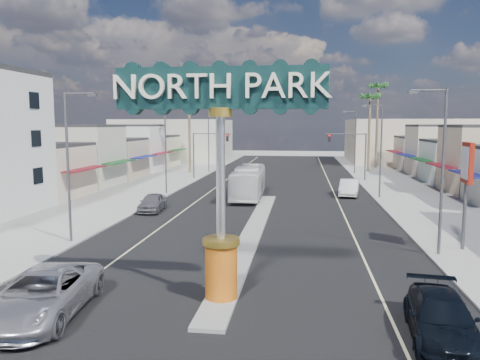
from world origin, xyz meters
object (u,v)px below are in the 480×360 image
(palm_right_far, at_px, (378,91))
(car_parked_left, at_px, (152,202))
(streetlight_r_near, at_px, (440,163))
(suv_left, at_px, (42,294))
(traffic_signal_right, at_px, (351,147))
(traffic_signal_left, at_px, (207,146))
(bank_pylon_sign, at_px, (467,169))
(streetlight_l_near, at_px, (70,159))
(streetlight_r_far, at_px, (354,139))
(streetlight_r_mid, at_px, (379,146))
(streetlight_l_mid, at_px, (167,145))
(palm_left_far, at_px, (189,93))
(gateway_sign, at_px, (221,155))
(car_parked_right, at_px, (349,188))
(suv_right, at_px, (442,319))
(city_bus, at_px, (249,182))
(palm_right_mid, at_px, (370,101))
(streetlight_l_far, at_px, (210,138))

(palm_right_far, height_order, car_parked_left, palm_right_far)
(streetlight_r_near, relative_size, suv_left, 1.43)
(traffic_signal_right, bearing_deg, suv_left, -109.26)
(traffic_signal_left, height_order, bank_pylon_sign, bank_pylon_sign)
(streetlight_l_near, relative_size, streetlight_r_far, 1.00)
(traffic_signal_right, relative_size, streetlight_r_mid, 0.67)
(streetlight_r_mid, bearing_deg, streetlight_l_mid, 180.00)
(palm_left_far, bearing_deg, streetlight_l_near, -86.33)
(gateway_sign, height_order, traffic_signal_left, gateway_sign)
(car_parked_right, bearing_deg, streetlight_l_near, -122.59)
(suv_left, bearing_deg, suv_right, -5.65)
(streetlight_r_mid, relative_size, car_parked_right, 1.80)
(traffic_signal_right, height_order, suv_left, traffic_signal_right)
(streetlight_l_near, bearing_deg, suv_left, -68.41)
(suv_left, xyz_separation_m, bank_pylon_sign, (18.52, 11.55, 3.80))
(streetlight_r_mid, distance_m, car_parked_left, 22.00)
(car_parked_right, height_order, city_bus, city_bus)
(gateway_sign, distance_m, palm_right_mid, 55.76)
(streetlight_l_mid, bearing_deg, city_bus, -6.42)
(streetlight_l_far, bearing_deg, palm_left_far, -142.08)
(traffic_signal_left, relative_size, car_parked_right, 1.20)
(streetlight_r_far, height_order, car_parked_right, streetlight_r_far)
(streetlight_r_near, distance_m, palm_right_far, 52.71)
(car_parked_left, xyz_separation_m, city_bus, (7.00, 8.42, 0.79))
(city_bus, bearing_deg, suv_right, -72.58)
(streetlight_l_near, height_order, streetlight_l_mid, same)
(traffic_signal_right, bearing_deg, palm_right_mid, 72.37)
(gateway_sign, relative_size, suv_right, 1.79)
(traffic_signal_left, bearing_deg, streetlight_r_near, -60.01)
(palm_left_far, bearing_deg, streetlight_l_far, 37.92)
(gateway_sign, height_order, bank_pylon_sign, gateway_sign)
(streetlight_l_mid, bearing_deg, traffic_signal_right, 35.50)
(streetlight_l_far, xyz_separation_m, streetlight_r_far, (20.87, 0.00, 0.00))
(streetlight_l_near, height_order, palm_right_far, palm_right_far)
(city_bus, relative_size, bank_pylon_sign, 1.82)
(gateway_sign, height_order, traffic_signal_right, gateway_sign)
(traffic_signal_right, distance_m, streetlight_r_near, 34.03)
(traffic_signal_right, height_order, suv_right, traffic_signal_right)
(city_bus, bearing_deg, palm_right_mid, 59.89)
(suv_left, height_order, car_parked_right, suv_left)
(palm_right_mid, xyz_separation_m, bank_pylon_sign, (-0.80, -44.85, -5.93))
(streetlight_l_far, distance_m, palm_right_far, 28.29)
(palm_left_far, bearing_deg, palm_right_mid, 12.99)
(palm_right_mid, height_order, palm_right_far, palm_right_far)
(streetlight_l_far, relative_size, palm_right_far, 0.64)
(streetlight_l_near, height_order, bank_pylon_sign, streetlight_l_near)
(streetlight_r_mid, bearing_deg, gateway_sign, -110.42)
(suv_right, height_order, bank_pylon_sign, bank_pylon_sign)
(streetlight_l_mid, relative_size, streetlight_r_mid, 1.00)
(traffic_signal_left, bearing_deg, palm_left_far, 122.43)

